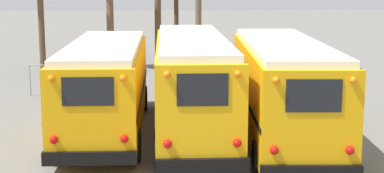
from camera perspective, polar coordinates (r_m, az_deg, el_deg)
The scene contains 5 objects.
ground_plane at distance 20.01m, azimuth -0.02°, elevation -4.56°, with size 160.00×160.00×0.00m, color #66635E.
school_bus_0 at distance 20.00m, azimuth -8.36°, elevation 0.23°, with size 2.57×9.39×3.07m.
school_bus_1 at distance 19.68m, azimuth -0.03°, elevation 0.52°, with size 2.47×10.54×3.29m.
school_bus_2 at distance 19.20m, azimuth 8.75°, elevation -0.02°, with size 2.97×9.99×3.21m.
fence_line at distance 26.44m, azimuth -0.73°, elevation 1.26°, with size 13.84×0.06×1.42m.
Camera 1 is at (-0.93, -19.31, 5.16)m, focal length 55.00 mm.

